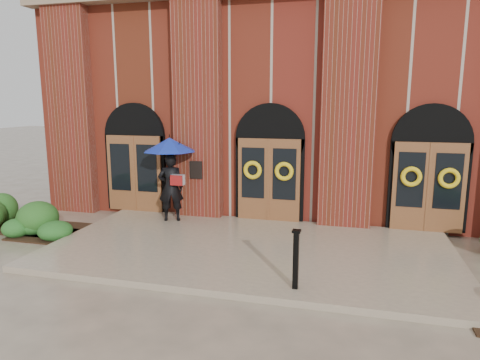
% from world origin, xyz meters
% --- Properties ---
extents(ground, '(90.00, 90.00, 0.00)m').
position_xyz_m(ground, '(0.00, 0.00, 0.00)').
color(ground, gray).
rests_on(ground, ground).
extents(landing, '(10.00, 5.30, 0.15)m').
position_xyz_m(landing, '(0.00, 0.15, 0.07)').
color(landing, tan).
rests_on(landing, ground).
extents(church_building, '(16.20, 12.53, 7.00)m').
position_xyz_m(church_building, '(0.00, 8.78, 3.50)').
color(church_building, maroon).
rests_on(church_building, ground).
extents(man_with_umbrella, '(2.04, 2.04, 2.53)m').
position_xyz_m(man_with_umbrella, '(-2.86, 1.90, 1.92)').
color(man_with_umbrella, black).
rests_on(man_with_umbrella, landing).
extents(metal_post, '(0.17, 0.17, 1.19)m').
position_xyz_m(metal_post, '(1.45, -1.98, 0.77)').
color(metal_post, black).
rests_on(metal_post, landing).
extents(hedge_wall_left, '(3.44, 1.38, 0.88)m').
position_xyz_m(hedge_wall_left, '(-7.11, 0.50, 0.44)').
color(hedge_wall_left, '#24541C').
rests_on(hedge_wall_left, ground).
extents(hedge_front_left, '(1.38, 1.18, 0.49)m').
position_xyz_m(hedge_front_left, '(-6.00, 0.00, 0.24)').
color(hedge_front_left, '#21561D').
rests_on(hedge_front_left, ground).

